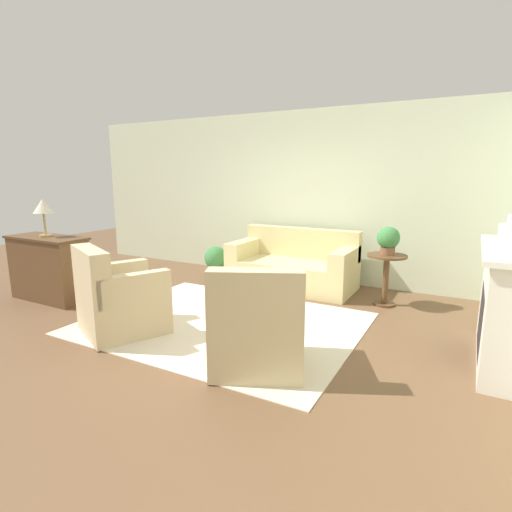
{
  "coord_description": "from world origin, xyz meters",
  "views": [
    {
      "loc": [
        2.52,
        -3.8,
        1.76
      ],
      "look_at": [
        0.15,
        0.55,
        0.75
      ],
      "focal_mm": 28.0,
      "sensor_mm": 36.0,
      "label": 1
    }
  ],
  "objects": [
    {
      "name": "side_table",
      "position": [
        1.56,
        1.66,
        0.48
      ],
      "size": [
        0.53,
        0.53,
        0.71
      ],
      "color": "brown",
      "rests_on": "ground_plane"
    },
    {
      "name": "armchair_left",
      "position": [
        -0.89,
        -0.79,
        0.38
      ],
      "size": [
        1.09,
        1.1,
        0.99
      ],
      "color": "#C6B289",
      "rests_on": "rug"
    },
    {
      "name": "rug",
      "position": [
        0.0,
        0.0,
        0.01
      ],
      "size": [
        3.15,
        2.48,
        0.01
      ],
      "color": "beige",
      "rests_on": "ground_plane"
    },
    {
      "name": "fireplace",
      "position": [
        2.86,
        0.43,
        0.58
      ],
      "size": [
        0.44,
        1.58,
        1.12
      ],
      "color": "silver",
      "rests_on": "ground_plane"
    },
    {
      "name": "ground_plane",
      "position": [
        0.0,
        0.0,
        0.0
      ],
      "size": [
        16.0,
        16.0,
        0.0
      ],
      "primitive_type": "plane",
      "color": "brown"
    },
    {
      "name": "couch",
      "position": [
        0.08,
        1.91,
        0.33
      ],
      "size": [
        1.94,
        0.96,
        0.91
      ],
      "color": "beige",
      "rests_on": "ground_plane"
    },
    {
      "name": "ottoman_table",
      "position": [
        -0.02,
        0.28,
        0.27
      ],
      "size": [
        0.66,
        0.66,
        0.41
      ],
      "color": "beige",
      "rests_on": "rug"
    },
    {
      "name": "wall_back",
      "position": [
        0.0,
        2.55,
        1.4
      ],
      "size": [
        8.98,
        0.12,
        2.8
      ],
      "color": "beige",
      "rests_on": "ground_plane"
    },
    {
      "name": "potted_plant_on_side_table",
      "position": [
        1.56,
        1.66,
        0.91
      ],
      "size": [
        0.3,
        0.3,
        0.38
      ],
      "color": "brown",
      "rests_on": "side_table"
    },
    {
      "name": "potted_plant_floor",
      "position": [
        -1.21,
        1.63,
        0.31
      ],
      "size": [
        0.38,
        0.38,
        0.59
      ],
      "color": "brown",
      "rests_on": "ground_plane"
    },
    {
      "name": "dresser",
      "position": [
        -2.71,
        -0.36,
        0.47
      ],
      "size": [
        1.24,
        0.51,
        0.91
      ],
      "color": "brown",
      "rests_on": "ground_plane"
    },
    {
      "name": "table_lamp",
      "position": [
        -2.71,
        -0.36,
        1.31
      ],
      "size": [
        0.26,
        0.26,
        0.52
      ],
      "color": "tan",
      "rests_on": "dresser"
    },
    {
      "name": "vase_mantel_near",
      "position": [
        2.84,
        0.43,
        1.23
      ],
      "size": [
        0.21,
        0.21,
        0.3
      ],
      "color": "silver",
      "rests_on": "fireplace"
    },
    {
      "name": "armchair_right",
      "position": [
        0.89,
        -0.79,
        0.38
      ],
      "size": [
        1.09,
        1.1,
        0.99
      ],
      "color": "#C6B289",
      "rests_on": "rug"
    }
  ]
}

